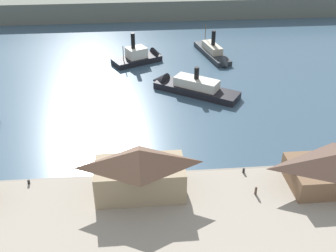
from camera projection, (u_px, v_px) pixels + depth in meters
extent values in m
plane|color=#385166|center=(144.00, 167.00, 80.02)|extent=(320.00, 320.00, 0.00)
cube|color=#9E9384|center=(149.00, 251.00, 60.90)|extent=(110.00, 36.00, 1.20)
cube|color=gray|center=(144.00, 176.00, 76.69)|extent=(110.00, 0.80, 1.00)
cube|color=#998466|center=(140.00, 179.00, 70.15)|extent=(15.34, 7.94, 5.93)
pyramid|color=brown|center=(139.00, 158.00, 67.86)|extent=(15.65, 8.34, 3.00)
cylinder|color=#4C3D33|center=(256.00, 191.00, 70.80)|extent=(0.43, 0.43, 1.47)
sphere|color=#CCA889|center=(256.00, 187.00, 70.36)|extent=(0.27, 0.27, 0.27)
cylinder|color=black|center=(29.00, 182.00, 73.45)|extent=(0.44, 0.44, 0.90)
cylinder|color=black|center=(244.00, 171.00, 76.28)|extent=(0.44, 0.44, 0.90)
cube|color=black|center=(196.00, 90.00, 107.77)|extent=(22.50, 17.99, 1.83)
cone|color=black|center=(159.00, 81.00, 112.55)|extent=(6.55, 6.93, 5.57)
cube|color=beige|center=(197.00, 83.00, 106.68)|extent=(12.15, 10.18, 2.42)
cylinder|color=black|center=(197.00, 73.00, 105.29)|extent=(1.29, 1.29, 3.20)
cube|color=#23282D|center=(212.00, 53.00, 131.75)|extent=(9.13, 21.22, 1.59)
cone|color=#23282D|center=(225.00, 65.00, 123.29)|extent=(5.04, 4.56, 4.34)
cube|color=#B2A893|center=(212.00, 48.00, 130.78)|extent=(5.41, 10.26, 2.20)
cylinder|color=black|center=(213.00, 38.00, 128.54)|extent=(1.28, 1.28, 4.62)
cylinder|color=brown|center=(205.00, 35.00, 134.70)|extent=(0.24, 0.24, 6.69)
cube|color=black|center=(137.00, 60.00, 126.49)|extent=(16.19, 12.29, 1.73)
cone|color=black|center=(157.00, 55.00, 129.87)|extent=(4.93, 6.24, 5.63)
cube|color=silver|center=(136.00, 53.00, 125.24)|extent=(7.19, 6.65, 3.15)
cylinder|color=black|center=(133.00, 41.00, 122.76)|extent=(1.27, 1.27, 4.76)
cylinder|color=brown|center=(123.00, 53.00, 122.86)|extent=(0.24, 0.24, 4.53)
cube|color=#60665B|center=(134.00, 5.00, 172.03)|extent=(180.00, 24.00, 8.00)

